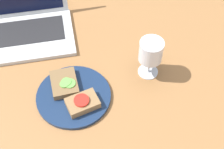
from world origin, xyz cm
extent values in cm
cube|color=#9E6B3D|center=(0.00, 0.00, 1.50)|extent=(140.00, 140.00, 3.00)
cylinder|color=navy|center=(-7.86, -6.15, 3.58)|extent=(22.86, 22.86, 1.16)
cube|color=brown|center=(-10.16, -1.94, 5.19)|extent=(8.46, 10.52, 2.06)
cylinder|color=#6BB74C|center=(-9.44, -2.56, 6.45)|extent=(3.16, 3.16, 0.45)
cylinder|color=#6BB74C|center=(-8.46, -3.22, 6.38)|extent=(3.59, 3.59, 0.31)
cylinder|color=#6BB74C|center=(-10.13, -3.23, 6.45)|extent=(2.77, 2.77, 0.46)
cube|color=#937047|center=(-5.56, -10.37, 5.36)|extent=(10.55, 8.44, 2.39)
cylinder|color=red|center=(-5.77, -10.35, 6.86)|extent=(4.53, 4.53, 0.62)
cylinder|color=white|center=(17.05, -1.00, 3.20)|extent=(6.51, 6.51, 0.40)
cylinder|color=white|center=(17.05, -1.00, 6.56)|extent=(0.81, 0.81, 6.32)
cylinder|color=white|center=(17.05, -1.00, 13.26)|extent=(7.37, 7.37, 7.07)
cylinder|color=white|center=(17.05, -1.00, 12.29)|extent=(6.78, 6.78, 5.13)
cube|color=silver|center=(-22.08, 21.78, 3.73)|extent=(34.42, 22.61, 1.45)
cube|color=#232326|center=(-22.08, 23.81, 4.53)|extent=(28.23, 12.43, 0.16)
camera|label=1|loc=(-6.41, -60.48, 83.15)|focal=50.00mm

